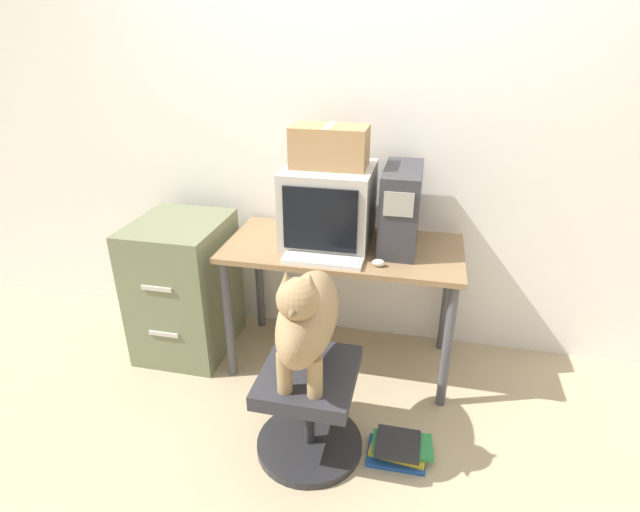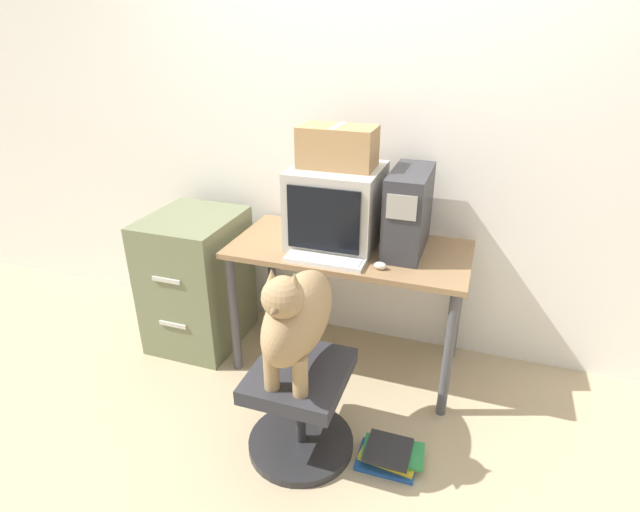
{
  "view_description": "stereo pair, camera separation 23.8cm",
  "coord_description": "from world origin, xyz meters",
  "px_view_note": "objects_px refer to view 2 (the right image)",
  "views": [
    {
      "loc": [
        0.42,
        -2.12,
        1.85
      ],
      "look_at": [
        -0.05,
        -0.02,
        0.84
      ],
      "focal_mm": 28.0,
      "sensor_mm": 36.0,
      "label": 1
    },
    {
      "loc": [
        0.64,
        -2.06,
        1.85
      ],
      "look_at": [
        -0.05,
        -0.02,
        0.84
      ],
      "focal_mm": 28.0,
      "sensor_mm": 36.0,
      "label": 2
    }
  ],
  "objects_px": {
    "office_chair": "(300,405)",
    "filing_cabinet": "(197,280)",
    "book_stack_floor": "(389,455)",
    "pc_tower": "(408,211)",
    "cardboard_box": "(338,147)",
    "dog": "(297,316)",
    "keyboard": "(326,259)",
    "crt_monitor": "(337,206)"
  },
  "relations": [
    {
      "from": "crt_monitor",
      "to": "cardboard_box",
      "type": "xyz_separation_m",
      "value": [
        -0.0,
        0.0,
        0.31
      ]
    },
    {
      "from": "filing_cabinet",
      "to": "keyboard",
      "type": "bearing_deg",
      "value": -10.53
    },
    {
      "from": "filing_cabinet",
      "to": "office_chair",
      "type": "bearing_deg",
      "value": -35.38
    },
    {
      "from": "dog",
      "to": "filing_cabinet",
      "type": "relative_size",
      "value": 0.7
    },
    {
      "from": "pc_tower",
      "to": "cardboard_box",
      "type": "height_order",
      "value": "cardboard_box"
    },
    {
      "from": "cardboard_box",
      "to": "keyboard",
      "type": "bearing_deg",
      "value": -84.64
    },
    {
      "from": "crt_monitor",
      "to": "keyboard",
      "type": "height_order",
      "value": "crt_monitor"
    },
    {
      "from": "office_chair",
      "to": "dog",
      "type": "xyz_separation_m",
      "value": [
        -0.0,
        -0.02,
        0.49
      ]
    },
    {
      "from": "pc_tower",
      "to": "crt_monitor",
      "type": "bearing_deg",
      "value": -176.22
    },
    {
      "from": "keyboard",
      "to": "crt_monitor",
      "type": "bearing_deg",
      "value": 95.44
    },
    {
      "from": "filing_cabinet",
      "to": "dog",
      "type": "bearing_deg",
      "value": -36.09
    },
    {
      "from": "keyboard",
      "to": "dog",
      "type": "bearing_deg",
      "value": -85.24
    },
    {
      "from": "pc_tower",
      "to": "office_chair",
      "type": "bearing_deg",
      "value": -111.98
    },
    {
      "from": "crt_monitor",
      "to": "cardboard_box",
      "type": "height_order",
      "value": "cardboard_box"
    },
    {
      "from": "keyboard",
      "to": "filing_cabinet",
      "type": "xyz_separation_m",
      "value": [
        -0.88,
        0.16,
        -0.35
      ]
    },
    {
      "from": "dog",
      "to": "book_stack_floor",
      "type": "relative_size",
      "value": 1.88
    },
    {
      "from": "keyboard",
      "to": "book_stack_floor",
      "type": "bearing_deg",
      "value": -44.17
    },
    {
      "from": "office_chair",
      "to": "book_stack_floor",
      "type": "distance_m",
      "value": 0.47
    },
    {
      "from": "crt_monitor",
      "to": "dog",
      "type": "bearing_deg",
      "value": -85.02
    },
    {
      "from": "dog",
      "to": "pc_tower",
      "type": "bearing_deg",
      "value": 68.47
    },
    {
      "from": "crt_monitor",
      "to": "book_stack_floor",
      "type": "height_order",
      "value": "crt_monitor"
    },
    {
      "from": "crt_monitor",
      "to": "office_chair",
      "type": "relative_size",
      "value": 0.91
    },
    {
      "from": "pc_tower",
      "to": "cardboard_box",
      "type": "xyz_separation_m",
      "value": [
        -0.38,
        -0.02,
        0.31
      ]
    },
    {
      "from": "pc_tower",
      "to": "dog",
      "type": "relative_size",
      "value": 0.78
    },
    {
      "from": "filing_cabinet",
      "to": "cardboard_box",
      "type": "bearing_deg",
      "value": 6.19
    },
    {
      "from": "book_stack_floor",
      "to": "office_chair",
      "type": "bearing_deg",
      "value": -173.9
    },
    {
      "from": "office_chair",
      "to": "filing_cabinet",
      "type": "xyz_separation_m",
      "value": [
        -0.93,
        0.66,
        0.17
      ]
    },
    {
      "from": "cardboard_box",
      "to": "filing_cabinet",
      "type": "bearing_deg",
      "value": -173.81
    },
    {
      "from": "pc_tower",
      "to": "dog",
      "type": "bearing_deg",
      "value": -111.53
    },
    {
      "from": "office_chair",
      "to": "dog",
      "type": "distance_m",
      "value": 0.49
    },
    {
      "from": "office_chair",
      "to": "filing_cabinet",
      "type": "height_order",
      "value": "filing_cabinet"
    },
    {
      "from": "cardboard_box",
      "to": "book_stack_floor",
      "type": "xyz_separation_m",
      "value": [
        0.49,
        -0.71,
        -1.24
      ]
    },
    {
      "from": "pc_tower",
      "to": "book_stack_floor",
      "type": "distance_m",
      "value": 1.19
    },
    {
      "from": "crt_monitor",
      "to": "filing_cabinet",
      "type": "relative_size",
      "value": 0.55
    },
    {
      "from": "cardboard_box",
      "to": "book_stack_floor",
      "type": "height_order",
      "value": "cardboard_box"
    },
    {
      "from": "crt_monitor",
      "to": "dog",
      "type": "relative_size",
      "value": 0.79
    },
    {
      "from": "crt_monitor",
      "to": "pc_tower",
      "type": "distance_m",
      "value": 0.38
    },
    {
      "from": "pc_tower",
      "to": "cardboard_box",
      "type": "bearing_deg",
      "value": -176.8
    },
    {
      "from": "pc_tower",
      "to": "office_chair",
      "type": "relative_size",
      "value": 0.9
    },
    {
      "from": "filing_cabinet",
      "to": "crt_monitor",
      "type": "bearing_deg",
      "value": 5.94
    },
    {
      "from": "dog",
      "to": "filing_cabinet",
      "type": "xyz_separation_m",
      "value": [
        -0.93,
        0.68,
        -0.33
      ]
    },
    {
      "from": "book_stack_floor",
      "to": "cardboard_box",
      "type": "bearing_deg",
      "value": 124.53
    }
  ]
}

